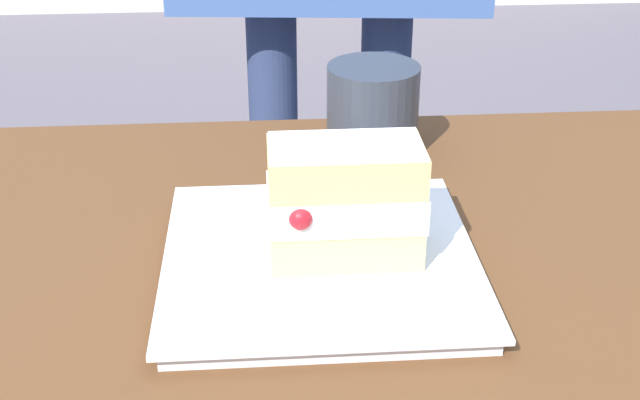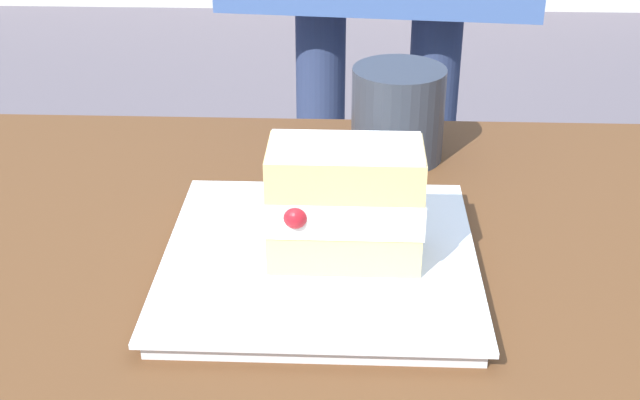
# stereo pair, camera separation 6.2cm
# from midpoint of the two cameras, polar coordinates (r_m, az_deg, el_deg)

# --- Properties ---
(dessert_plate) EXTENTS (0.24, 0.24, 0.02)m
(dessert_plate) POSITION_cam_midpoint_polar(r_m,az_deg,el_deg) (0.65, 2.75, -4.24)
(dessert_plate) COLOR white
(dessert_plate) RESTS_ON patio_table
(cake_slice) EXTENTS (0.11, 0.07, 0.09)m
(cake_slice) POSITION_cam_midpoint_polar(r_m,az_deg,el_deg) (0.62, 4.53, -0.27)
(cake_slice) COLOR #E0C17A
(cake_slice) RESTS_ON dessert_plate
(coffee_cup) EXTENTS (0.09, 0.09, 0.09)m
(coffee_cup) POSITION_cam_midpoint_polar(r_m,az_deg,el_deg) (0.82, 7.44, 5.84)
(coffee_cup) COLOR #333842
(coffee_cup) RESTS_ON patio_table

